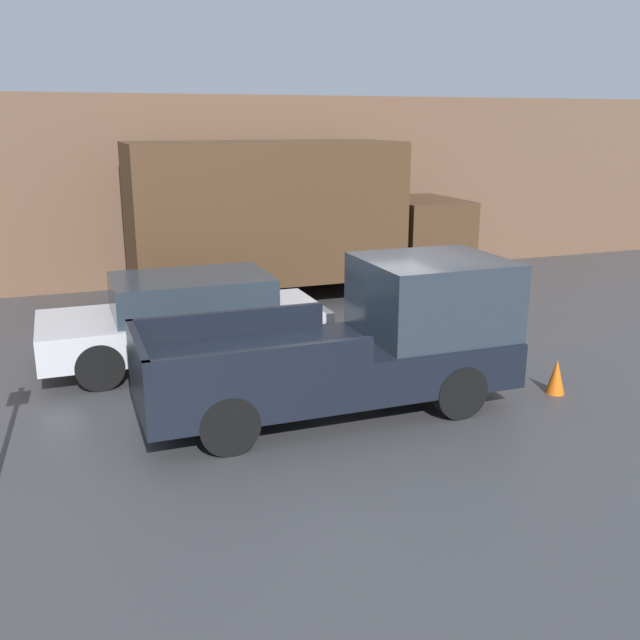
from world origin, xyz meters
name	(u,v)px	position (x,y,z in m)	size (l,w,h in m)	color
ground_plane	(373,388)	(0.00, 0.00, 0.00)	(60.00, 60.00, 0.00)	#3D3D3F
building_wall	(238,190)	(0.00, 8.38, 2.31)	(28.00, 0.15, 4.61)	brown
pickup_truck	(362,341)	(-0.43, -0.55, 0.97)	(5.25, 2.00, 2.09)	black
car	(187,318)	(-2.44, 2.28, 0.78)	(4.71, 1.99, 1.49)	silver
delivery_truck	(287,215)	(0.60, 6.19, 1.91)	(7.88, 2.62, 3.55)	#4C331E
newspaper_box	(385,252)	(3.98, 8.05, 0.54)	(0.45, 0.40, 1.09)	gold
traffic_cone	(556,377)	(2.51, -1.14, 0.27)	(0.28, 0.28, 0.54)	orange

